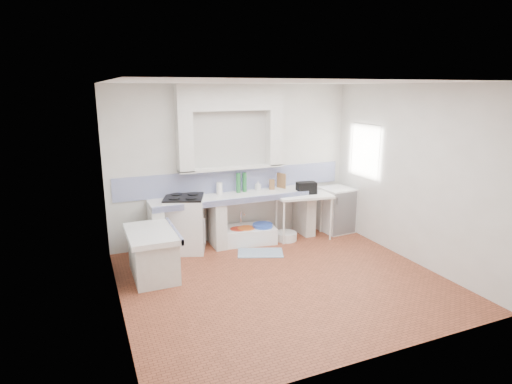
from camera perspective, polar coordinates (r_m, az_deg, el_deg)
name	(u,v)px	position (r m, az deg, el deg)	size (l,w,h in m)	color
floor	(283,280)	(6.28, 3.64, -11.84)	(4.50, 4.50, 0.00)	brown
ceiling	(286,82)	(5.66, 4.09, 14.62)	(4.50, 4.50, 0.00)	silver
wall_back	(234,164)	(7.61, -2.94, 3.86)	(4.50, 4.50, 0.00)	silver
wall_front	(378,231)	(4.20, 16.27, -5.10)	(4.50, 4.50, 0.00)	silver
wall_left	(113,204)	(5.23, -18.77, -1.55)	(4.50, 4.50, 0.00)	silver
wall_right	(411,174)	(7.10, 20.31, 2.27)	(4.50, 4.50, 0.00)	silver
alcove_mass	(231,97)	(7.35, -3.47, 12.71)	(1.90, 0.25, 0.45)	silver
window_frame	(373,151)	(8.07, 15.55, 5.38)	(0.35, 0.86, 1.06)	#3D2013
lace_valance	(368,131)	(7.94, 14.90, 8.05)	(0.01, 0.84, 0.24)	white
counter_slab	(235,197)	(7.42, -2.82, -0.68)	(3.00, 0.60, 0.08)	white
counter_lip	(241,201)	(7.17, -2.05, -1.19)	(3.00, 0.04, 0.10)	navy
counter_pier_left	(157,231)	(7.21, -13.32, -5.22)	(0.20, 0.55, 0.82)	silver
counter_pier_mid	(217,224)	(7.44, -5.32, -4.29)	(0.20, 0.55, 0.82)	silver
counter_pier_right	(304,212)	(8.11, 6.55, -2.78)	(0.20, 0.55, 0.82)	silver
peninsula_top	(152,234)	(6.35, -13.96, -5.50)	(0.70, 1.10, 0.08)	white
peninsula_base	(153,256)	(6.48, -13.78, -8.42)	(0.60, 1.00, 0.62)	silver
peninsula_lip	(174,231)	(6.41, -11.04, -5.17)	(0.04, 1.10, 0.10)	navy
backsplash	(235,180)	(7.66, -2.88, 1.63)	(4.27, 0.03, 0.40)	navy
stove	(185,225)	(7.29, -9.63, -4.37)	(0.65, 0.63, 0.93)	white
sink	(245,235)	(7.67, -1.48, -5.91)	(1.06, 0.57, 0.26)	white
side_table	(303,216)	(7.85, 6.42, -3.29)	(1.00, 0.56, 0.04)	white
fridge	(337,210)	(8.32, 10.89, -2.37)	(0.56, 0.56, 0.86)	white
bucket_red	(239,236)	(7.58, -2.37, -6.03)	(0.31, 0.31, 0.29)	red
bucket_orange	(246,236)	(7.61, -1.33, -5.92)	(0.31, 0.31, 0.29)	orange
bucket_blue	(263,233)	(7.67, 0.90, -5.56)	(0.36, 0.36, 0.34)	blue
basin_white	(286,236)	(7.80, 4.14, -5.99)	(0.38, 0.38, 0.15)	white
water_bottle_a	(238,233)	(7.80, -2.51, -5.52)	(0.07, 0.07, 0.27)	silver
water_bottle_b	(243,231)	(7.83, -1.76, -5.36)	(0.08, 0.08, 0.28)	silver
black_bag	(306,188)	(7.77, 6.83, 0.55)	(0.35, 0.20, 0.22)	black
green_bottle_a	(238,183)	(7.52, -2.42, 1.23)	(0.08, 0.08, 0.35)	#216731
green_bottle_b	(245,182)	(7.59, -1.57, 1.33)	(0.08, 0.08, 0.35)	#216731
knife_block	(272,185)	(7.78, 2.17, 1.02)	(0.09, 0.07, 0.19)	#94643B
cutting_board	(281,181)	(7.89, 3.46, 1.56)	(0.02, 0.21, 0.28)	#94643B
paper_towel	(219,188)	(7.45, -4.98, 0.50)	(0.11, 0.11, 0.21)	white
soap_bottle	(258,186)	(7.70, 0.25, 0.87)	(0.08, 0.08, 0.18)	white
rug	(260,253)	(7.21, 0.59, -8.24)	(0.76, 0.43, 0.01)	#3B6189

